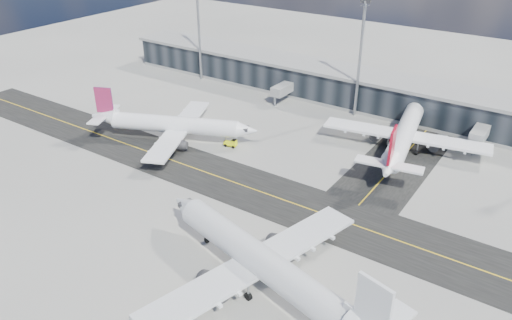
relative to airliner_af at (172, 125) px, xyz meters
The scene contains 9 objects.
ground 30.49m from the airliner_af, 22.48° to the right, with size 300.00×300.00×0.00m, color gray.
taxiway_lanes 32.10m from the airliner_af, ahead, with size 180.00×63.00×0.03m.
terminal_concourse 51.62m from the airliner_af, 57.15° to the left, with size 152.00×19.80×8.80m.
floodlight_masts 47.42m from the airliner_af, 52.50° to the left, with size 102.50×0.70×28.90m.
airliner_af is the anchor object (origin of this frame).
airliner_redtail 50.73m from the airliner_af, 27.69° to the left, with size 35.68×41.64×12.36m.
airliner_near 52.16m from the airliner_af, 33.43° to the right, with size 43.01×37.00×12.89m.
baggage_tug 14.13m from the airliner_af, 19.29° to the left, with size 3.00×1.80×1.78m.
service_van 60.39m from the airliner_af, 32.53° to the left, with size 2.50×5.43×1.51m, color white.
Camera 1 is at (44.96, -62.39, 49.09)m, focal length 35.00 mm.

